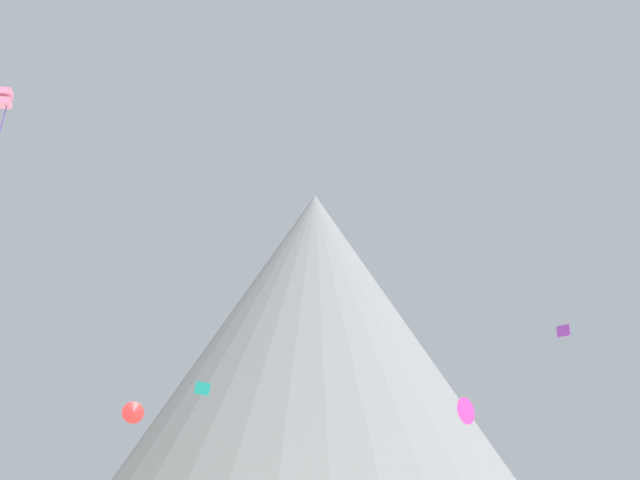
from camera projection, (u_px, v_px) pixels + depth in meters
name	position (u px, v px, depth m)	size (l,w,h in m)	color
rock_massif	(311.00, 351.00, 133.17)	(79.55, 79.55, 52.97)	slate
kite_violet_low	(563.00, 331.00, 57.93)	(0.88, 0.80, 0.88)	purple
kite_magenta_low	(464.00, 411.00, 71.72)	(2.16, 2.30, 2.58)	#D1339E
kite_red_low	(133.00, 412.00, 87.10)	(2.49, 1.88, 2.54)	red
kite_teal_low	(202.00, 388.00, 53.32)	(1.19, 0.18, 1.03)	teal
kite_pink_high	(3.00, 98.00, 58.69)	(1.49, 1.51, 5.33)	pink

